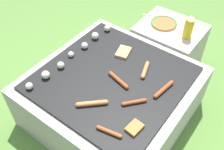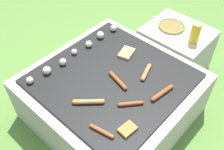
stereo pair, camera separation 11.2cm
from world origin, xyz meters
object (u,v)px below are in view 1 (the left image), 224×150
(condiment_bottle, at_px, (189,27))
(fork_utensil, at_px, (154,16))
(sausage_front_center, at_px, (92,103))
(plate_colorful, at_px, (164,23))

(condiment_bottle, xyz_separation_m, fork_utensil, (0.10, 0.34, -0.09))
(condiment_bottle, relative_size, fork_utensil, 0.98)
(sausage_front_center, relative_size, plate_colorful, 0.70)
(sausage_front_center, xyz_separation_m, fork_utensil, (1.02, 0.18, -0.01))
(sausage_front_center, relative_size, fork_utensil, 0.76)
(sausage_front_center, relative_size, condiment_bottle, 0.77)
(sausage_front_center, distance_m, condiment_bottle, 0.94)
(fork_utensil, bearing_deg, plate_colorful, -113.63)
(sausage_front_center, bearing_deg, plate_colorful, 3.71)
(plate_colorful, bearing_deg, fork_utensil, 66.37)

